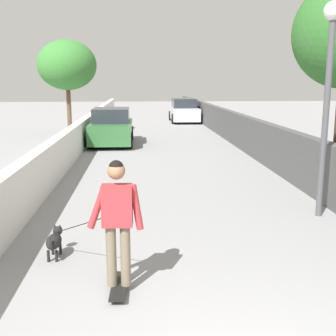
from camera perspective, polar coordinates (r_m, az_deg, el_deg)
The scene contains 10 objects.
ground_plane at distance 16.90m, azimuth -0.79°, elevation 2.57°, with size 80.00×80.00×0.00m, color gray.
wall_left at distance 14.99m, azimuth -12.81°, elevation 3.27°, with size 48.00×0.30×1.11m, color silver.
fence_right at distance 15.37m, azimuth 11.77°, elevation 3.94°, with size 48.00×0.30×1.34m, color #4C4C4C.
tree_left_near at distance 21.95m, azimuth -13.46°, elevation 13.33°, with size 2.89×2.89×4.66m.
lamp_post at distance 8.73m, azimuth 20.90°, elevation 11.99°, with size 0.36×0.36×4.11m.
skateboard at distance 5.72m, azimuth -6.60°, elevation -15.53°, with size 0.81×0.23×0.08m.
person_skateboarder at distance 5.34m, azimuth -6.85°, elevation -6.15°, with size 0.23×0.71×1.64m.
dog at distance 6.80m, azimuth -15.04°, elevation -9.40°, with size 1.47×1.16×1.06m.
car_near at distance 18.30m, azimuth -7.61°, elevation 5.42°, with size 3.81×1.80×1.54m.
car_far at distance 28.27m, azimuth 2.16°, elevation 7.69°, with size 4.03×1.80×1.54m.
Camera 1 is at (-2.66, 0.92, 2.67)m, focal length 45.19 mm.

